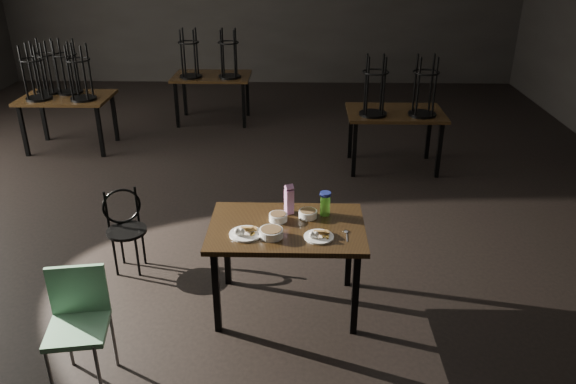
{
  "coord_description": "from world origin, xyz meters",
  "views": [
    {
      "loc": [
        0.82,
        -5.26,
        2.82
      ],
      "look_at": [
        0.71,
        -1.06,
        0.85
      ],
      "focal_mm": 35.0,
      "sensor_mm": 36.0,
      "label": 1
    }
  ],
  "objects_px": {
    "juice_carton": "(289,200)",
    "bentwood_chair": "(125,224)",
    "main_table": "(287,235)",
    "school_chair": "(78,317)",
    "water_bottle": "(325,203)"
  },
  "relations": [
    {
      "from": "juice_carton",
      "to": "water_bottle",
      "type": "bearing_deg",
      "value": -3.98
    },
    {
      "from": "juice_carton",
      "to": "bentwood_chair",
      "type": "height_order",
      "value": "juice_carton"
    },
    {
      "from": "main_table",
      "to": "water_bottle",
      "type": "bearing_deg",
      "value": 33.28
    },
    {
      "from": "school_chair",
      "to": "water_bottle",
      "type": "bearing_deg",
      "value": 22.29
    },
    {
      "from": "juice_carton",
      "to": "bentwood_chair",
      "type": "bearing_deg",
      "value": 166.5
    },
    {
      "from": "main_table",
      "to": "bentwood_chair",
      "type": "height_order",
      "value": "main_table"
    },
    {
      "from": "main_table",
      "to": "school_chair",
      "type": "xyz_separation_m",
      "value": [
        -1.36,
        -0.82,
        -0.18
      ]
    },
    {
      "from": "school_chair",
      "to": "juice_carton",
      "type": "bearing_deg",
      "value": 27.86
    },
    {
      "from": "main_table",
      "to": "juice_carton",
      "type": "xyz_separation_m",
      "value": [
        0.01,
        0.22,
        0.2
      ]
    },
    {
      "from": "juice_carton",
      "to": "school_chair",
      "type": "distance_m",
      "value": 1.76
    },
    {
      "from": "water_bottle",
      "to": "bentwood_chair",
      "type": "height_order",
      "value": "water_bottle"
    },
    {
      "from": "juice_carton",
      "to": "water_bottle",
      "type": "height_order",
      "value": "juice_carton"
    },
    {
      "from": "main_table",
      "to": "bentwood_chair",
      "type": "relative_size",
      "value": 1.61
    },
    {
      "from": "juice_carton",
      "to": "main_table",
      "type": "bearing_deg",
      "value": -93.64
    },
    {
      "from": "bentwood_chair",
      "to": "juice_carton",
      "type": "bearing_deg",
      "value": -38.49
    }
  ]
}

